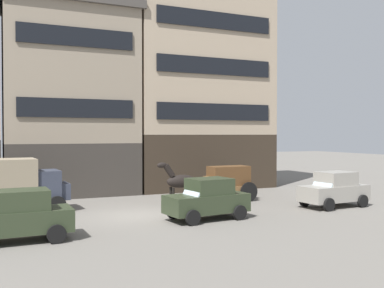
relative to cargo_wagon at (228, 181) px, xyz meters
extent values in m
plane|color=slate|center=(-6.01, -2.19, -1.15)|extent=(120.00, 120.00, 0.00)
cube|color=#38332D|center=(-7.64, 6.86, 0.47)|extent=(7.89, 5.15, 3.24)
cube|color=gray|center=(-7.64, 6.86, 6.22)|extent=(7.89, 5.15, 8.26)
cube|color=#47423D|center=(-7.64, 6.86, 10.60)|extent=(8.39, 5.65, 0.50)
cube|color=black|center=(-7.64, 4.22, 4.15)|extent=(6.63, 0.12, 1.10)
cube|color=black|center=(-7.64, 4.22, 8.28)|extent=(6.63, 0.12, 1.10)
cube|color=#33281E|center=(1.36, 6.86, 0.73)|extent=(9.80, 5.15, 3.76)
cube|color=tan|center=(1.36, 6.86, 8.65)|extent=(9.80, 5.15, 12.09)
cube|color=black|center=(1.36, 4.22, 4.12)|extent=(8.24, 0.12, 1.10)
cube|color=black|center=(1.36, 4.22, 7.14)|extent=(8.24, 0.12, 1.10)
cube|color=black|center=(1.36, 4.22, 10.16)|extent=(8.24, 0.12, 1.10)
cube|color=brown|center=(0.05, 0.00, -0.45)|extent=(2.73, 1.37, 0.36)
cube|color=brown|center=(0.05, 0.00, 0.28)|extent=(2.32, 1.16, 1.10)
cube|color=brown|center=(-1.10, -0.03, 0.03)|extent=(0.43, 1.05, 0.50)
cylinder|color=black|center=(-0.83, -0.73, -0.60)|extent=(1.10, 0.11, 1.10)
cylinder|color=black|center=(-0.87, 0.69, -0.60)|extent=(1.10, 0.11, 1.10)
cylinder|color=black|center=(0.97, -0.69, -0.60)|extent=(1.10, 0.11, 1.10)
cylinder|color=black|center=(0.93, 0.73, -0.60)|extent=(1.10, 0.11, 1.10)
ellipsoid|color=black|center=(-2.85, 0.00, 0.10)|extent=(1.71, 0.64, 0.70)
cylinder|color=black|center=(-3.57, -0.02, 0.70)|extent=(0.67, 0.34, 0.76)
ellipsoid|color=black|center=(-3.97, -0.03, 1.00)|extent=(0.57, 0.25, 0.30)
cylinder|color=black|center=(-2.04, 0.02, -0.05)|extent=(0.27, 0.11, 0.65)
cylinder|color=black|center=(-3.39, -0.19, -0.67)|extent=(0.14, 0.14, 0.95)
cylinder|color=black|center=(-3.40, 0.17, -0.67)|extent=(0.14, 0.14, 0.95)
cylinder|color=black|center=(-2.29, -0.16, -0.67)|extent=(0.14, 0.14, 0.95)
cylinder|color=black|center=(-2.30, 0.20, -0.67)|extent=(0.14, 0.14, 0.95)
cube|color=#333847|center=(-9.87, 0.68, 0.12)|extent=(1.50, 1.78, 1.50)
cube|color=#333847|center=(-9.17, 0.72, -0.18)|extent=(0.98, 1.50, 0.80)
cube|color=gray|center=(-11.66, 0.58, 0.42)|extent=(2.91, 2.06, 2.10)
cube|color=silver|center=(-9.42, 0.71, 0.37)|extent=(0.27, 1.37, 0.64)
cylinder|color=black|center=(-9.47, 1.66, -0.73)|extent=(0.85, 0.27, 0.84)
cylinder|color=black|center=(-9.36, -0.24, -0.73)|extent=(0.85, 0.27, 0.84)
cube|color=#2D3823|center=(-11.35, -5.46, -0.42)|extent=(3.74, 1.70, 0.80)
cube|color=#2D3823|center=(-11.20, -5.46, 0.33)|extent=(1.84, 1.49, 0.70)
cylinder|color=black|center=(-10.13, -6.27, -0.82)|extent=(0.66, 0.20, 0.66)
cylinder|color=black|center=(-10.17, -4.59, -0.82)|extent=(0.66, 0.20, 0.66)
cube|color=#2D3823|center=(-3.49, -4.45, -0.42)|extent=(3.86, 2.01, 0.80)
cube|color=#2D3823|center=(-3.34, -4.43, 0.33)|extent=(1.95, 1.63, 0.70)
cube|color=silver|center=(-4.18, -4.53, 0.20)|extent=(0.48, 1.34, 0.56)
cylinder|color=black|center=(-4.58, -5.42, -0.82)|extent=(0.68, 0.25, 0.66)
cylinder|color=black|center=(-4.77, -3.75, -0.82)|extent=(0.68, 0.25, 0.66)
cylinder|color=black|center=(-2.20, -5.15, -0.82)|extent=(0.68, 0.25, 0.66)
cylinder|color=black|center=(-2.39, -3.48, -0.82)|extent=(0.68, 0.25, 0.66)
cube|color=gray|center=(4.05, -4.04, -0.42)|extent=(3.82, 1.91, 0.80)
cube|color=gray|center=(4.20, -4.03, 0.33)|extent=(1.92, 1.59, 0.70)
cube|color=silver|center=(3.35, -4.10, 0.20)|extent=(0.44, 1.34, 0.56)
cylinder|color=black|center=(2.93, -4.98, -0.82)|extent=(0.67, 0.24, 0.66)
cylinder|color=black|center=(2.78, -3.31, -0.82)|extent=(0.67, 0.24, 0.66)
cylinder|color=black|center=(5.32, -4.78, -0.82)|extent=(0.67, 0.24, 0.66)
cylinder|color=black|center=(5.18, -3.10, -0.82)|extent=(0.67, 0.24, 0.66)
cylinder|color=black|center=(1.33, 2.84, -0.72)|extent=(0.16, 0.16, 0.85)
cylinder|color=black|center=(1.53, 2.84, -0.72)|extent=(0.16, 0.16, 0.85)
cylinder|color=black|center=(1.43, 2.84, 0.01)|extent=(0.40, 0.40, 0.62)
sphere|color=tan|center=(1.43, 2.84, 0.45)|extent=(0.22, 0.22, 0.22)
cylinder|color=black|center=(1.43, 2.84, 0.55)|extent=(0.28, 0.28, 0.02)
cylinder|color=black|center=(1.43, 2.84, 0.60)|extent=(0.18, 0.18, 0.09)
camera|label=1|loc=(-12.07, -22.22, 2.64)|focal=41.80mm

